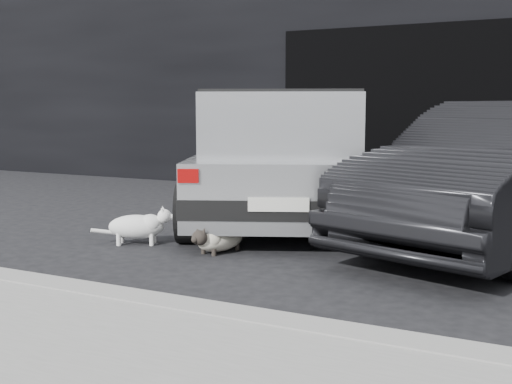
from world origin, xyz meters
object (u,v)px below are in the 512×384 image
at_px(second_car, 507,174).
at_px(cat_white, 140,226).
at_px(silver_hatchback, 282,151).
at_px(cat_siamese, 217,240).

relative_size(second_car, cat_white, 5.82).
xyz_separation_m(silver_hatchback, cat_siamese, (0.20, -1.88, -0.71)).
relative_size(second_car, cat_siamese, 5.39).
distance_m(second_car, cat_white, 3.64).
distance_m(second_car, cat_siamese, 2.89).
bearing_deg(cat_white, second_car, 90.10).
bearing_deg(cat_white, cat_siamese, 64.44).
height_order(silver_hatchback, cat_siamese, silver_hatchback).
bearing_deg(silver_hatchback, second_car, -30.33).
xyz_separation_m(second_car, cat_siamese, (-2.35, -1.59, -0.58)).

